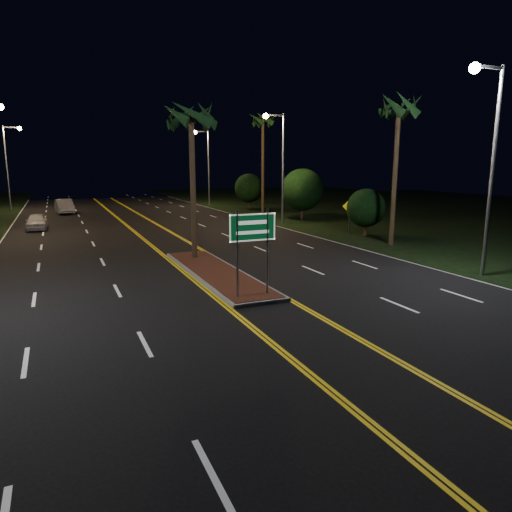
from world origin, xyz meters
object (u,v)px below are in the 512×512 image
palm_right_far (263,121)px  warning_sign (350,211)px  shrub_near (366,208)px  streetlight_right_near (488,147)px  shrub_mid (302,190)px  median_island (216,273)px  streetlight_left_far (10,158)px  car_near (37,220)px  palm_right_near (399,108)px  shrub_far (249,188)px  palm_median (191,117)px  streetlight_right_far (205,159)px  car_far (64,205)px  streetlight_right_mid (279,156)px  highway_sign (253,235)px

palm_right_far → warning_sign: bearing=-89.2°
shrub_near → warning_sign: size_ratio=1.31×
streetlight_right_near → shrub_mid: size_ratio=1.95×
median_island → shrub_near: 15.32m
streetlight_left_far → shrub_mid: size_ratio=1.95×
shrub_near → car_near: (-21.44, 12.56, -1.22)m
streetlight_left_far → shrub_mid: streetlight_left_far is taller
palm_right_near → shrub_far: size_ratio=2.35×
shrub_mid → shrub_far: (-0.20, 12.00, -0.39)m
palm_median → shrub_near: size_ratio=2.52×
streetlight_left_far → palm_right_far: 27.50m
streetlight_right_far → streetlight_left_far: bearing=174.6°
palm_right_near → palm_median: bearing=177.7°
streetlight_left_far → palm_right_near: palm_right_near is taller
streetlight_left_far → car_far: bearing=-46.6°
warning_sign → palm_right_far: bearing=110.2°
car_far → shrub_far: bearing=-12.8°
car_near → streetlight_right_mid: bearing=-11.8°
streetlight_left_far → streetlight_right_near: (21.23, -42.00, 0.00)m
median_island → shrub_near: bearing=27.4°
highway_sign → palm_median: size_ratio=0.39×
highway_sign → streetlight_right_near: (10.61, -0.80, 3.25)m
streetlight_right_near → car_far: size_ratio=1.76×
shrub_far → warning_sign: (-0.80, -20.77, -0.69)m
streetlight_right_far → car_near: bearing=-140.2°
median_island → streetlight_right_near: bearing=-25.2°
streetlight_right_far → shrub_near: bearing=-84.1°
palm_right_near → shrub_mid: palm_right_near is taller
highway_sign → car_near: highway_sign is taller
highway_sign → streetlight_right_mid: size_ratio=0.36×
car_near → streetlight_right_far: bearing=41.8°
median_island → shrub_far: (13.80, 29.00, 2.25)m
shrub_far → palm_right_near: bearing=-92.9°
palm_right_near → warning_sign: 8.41m
shrub_near → streetlight_right_near: bearing=-103.5°
median_island → shrub_near: shrub_near is taller
streetlight_right_mid → shrub_near: (2.89, -8.00, -3.71)m
streetlight_right_mid → shrub_near: 9.28m
shrub_mid → shrub_near: bearing=-92.9°
streetlight_right_mid → streetlight_right_far: size_ratio=1.00×
highway_sign → palm_right_near: (12.50, 7.20, 5.81)m
streetlight_right_mid → shrub_mid: streetlight_right_mid is taller
streetlight_right_far → shrub_near: (2.89, -28.00, -3.71)m
streetlight_left_far → shrub_mid: bearing=-39.1°
streetlight_right_near → shrub_mid: bearing=81.2°
streetlight_right_far → shrub_far: size_ratio=2.27×
palm_median → palm_right_far: palm_right_far is taller
streetlight_right_near → palm_right_far: palm_right_far is taller
palm_right_far → warning_sign: size_ratio=4.09×
streetlight_right_near → warning_sign: (2.39, 13.23, -4.01)m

